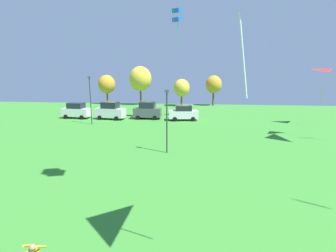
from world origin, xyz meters
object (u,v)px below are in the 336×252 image
(treeline_tree_2, at_px, (182,88))
(parked_car_rightmost_in_row, at_px, (183,113))
(light_post_1, at_px, (90,98))
(treeline_tree_3, at_px, (214,84))
(treeline_tree_0, at_px, (107,84))
(parked_car_second_from_left, at_px, (110,111))
(parked_car_third_from_left, at_px, (147,111))
(light_post_0, at_px, (167,117))
(kite_flying_4, at_px, (177,15))
(treeline_tree_1, at_px, (140,79))
(kite_flying_0, at_px, (327,79))
(parked_car_leftmost, at_px, (76,111))

(treeline_tree_2, bearing_deg, parked_car_rightmost_in_row, -85.95)
(light_post_1, bearing_deg, treeline_tree_3, 51.26)
(treeline_tree_0, distance_m, treeline_tree_2, 16.82)
(parked_car_second_from_left, relative_size, parked_car_third_from_left, 1.10)
(light_post_0, distance_m, treeline_tree_2, 32.07)
(parked_car_rightmost_in_row, bearing_deg, parked_car_second_from_left, 173.75)
(parked_car_second_from_left, distance_m, light_post_0, 18.65)
(treeline_tree_0, bearing_deg, light_post_1, -76.33)
(kite_flying_4, bearing_deg, treeline_tree_1, 116.48)
(kite_flying_0, xyz_separation_m, parked_car_third_from_left, (-23.52, 3.21, -4.80))
(kite_flying_4, height_order, parked_car_third_from_left, kite_flying_4)
(parked_car_third_from_left, xyz_separation_m, treeline_tree_1, (-4.58, 17.09, 4.24))
(treeline_tree_1, bearing_deg, parked_car_second_from_left, -92.69)
(light_post_0, xyz_separation_m, treeline_tree_3, (6.11, 33.54, 1.24))
(parked_car_second_from_left, bearing_deg, light_post_0, -48.98)
(treeline_tree_1, bearing_deg, parked_car_rightmost_in_row, -60.55)
(parked_car_third_from_left, bearing_deg, treeline_tree_0, 125.33)
(light_post_0, relative_size, treeline_tree_0, 0.87)
(parked_car_third_from_left, bearing_deg, treeline_tree_3, 58.68)
(parked_car_leftmost, bearing_deg, treeline_tree_0, 100.12)
(kite_flying_0, bearing_deg, light_post_0, -144.85)
(parked_car_leftmost, distance_m, parked_car_second_from_left, 5.44)
(kite_flying_4, height_order, light_post_0, kite_flying_4)
(parked_car_second_from_left, xyz_separation_m, light_post_0, (10.15, -15.53, 1.88))
(light_post_1, bearing_deg, kite_flying_0, 3.08)
(treeline_tree_3, bearing_deg, treeline_tree_2, -167.27)
(parked_car_leftmost, distance_m, parked_car_third_from_left, 10.87)
(parked_car_second_from_left, xyz_separation_m, parked_car_third_from_left, (5.43, 0.91, -0.01))
(parked_car_second_from_left, bearing_deg, treeline_tree_0, 117.83)
(light_post_0, xyz_separation_m, treeline_tree_2, (-0.45, 32.06, 0.57))
(kite_flying_0, height_order, parked_car_third_from_left, kite_flying_0)
(parked_car_third_from_left, height_order, treeline_tree_3, treeline_tree_3)
(parked_car_third_from_left, relative_size, parked_car_rightmost_in_row, 0.93)
(kite_flying_4, bearing_deg, parked_car_leftmost, 178.10)
(parked_car_third_from_left, relative_size, light_post_1, 0.64)
(kite_flying_4, bearing_deg, treeline_tree_0, 131.22)
(treeline_tree_0, distance_m, treeline_tree_3, 23.21)
(parked_car_third_from_left, distance_m, light_post_0, 17.21)
(parked_car_second_from_left, height_order, parked_car_rightmost_in_row, parked_car_second_from_left)
(parked_car_leftmost, distance_m, parked_car_rightmost_in_row, 16.29)
(kite_flying_4, bearing_deg, parked_car_rightmost_in_row, 25.43)
(kite_flying_0, xyz_separation_m, treeline_tree_3, (-12.68, 20.31, -1.68))
(kite_flying_0, xyz_separation_m, kite_flying_4, (-19.04, 2.12, 8.38))
(parked_car_second_from_left, height_order, treeline_tree_2, treeline_tree_2)
(light_post_0, bearing_deg, parked_car_third_from_left, 106.03)
(parked_car_rightmost_in_row, bearing_deg, light_post_0, -100.26)
(parked_car_third_from_left, relative_size, treeline_tree_2, 0.74)
(light_post_1, distance_m, treeline_tree_1, 22.13)
(parked_car_third_from_left, height_order, treeline_tree_2, treeline_tree_2)
(kite_flying_4, height_order, parked_car_rightmost_in_row, kite_flying_4)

